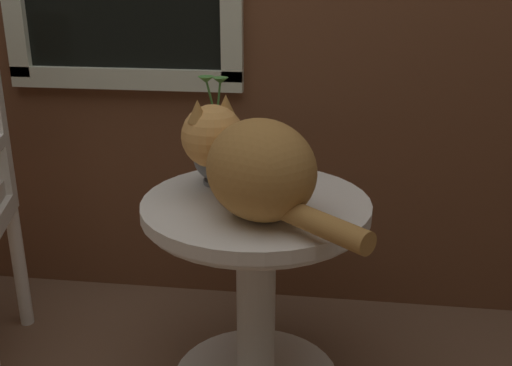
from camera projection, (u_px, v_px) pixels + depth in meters
The scene contains 3 objects.
wicker_side_table at pixel (256, 264), 1.70m from camera, with size 0.61×0.61×0.59m.
cat at pixel (252, 164), 1.50m from camera, with size 0.50×0.45×0.27m.
pewter_vase_with_ivy at pixel (217, 151), 1.73m from camera, with size 0.14×0.14×0.31m.
Camera 1 is at (0.43, -1.36, 1.20)m, focal length 43.29 mm.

